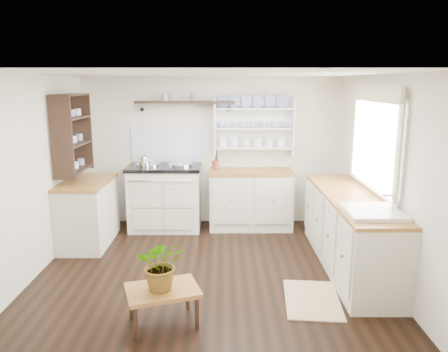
% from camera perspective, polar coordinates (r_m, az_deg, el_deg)
% --- Properties ---
extents(floor, '(4.00, 3.80, 0.01)m').
position_cam_1_polar(floor, '(5.38, -2.03, -12.10)').
color(floor, black).
rests_on(floor, ground).
extents(wall_back, '(4.00, 0.02, 2.30)m').
position_cam_1_polar(wall_back, '(6.89, -1.58, 3.27)').
color(wall_back, beige).
rests_on(wall_back, ground).
extents(wall_right, '(0.02, 3.80, 2.30)m').
position_cam_1_polar(wall_right, '(5.34, 19.86, -0.03)').
color(wall_right, beige).
rests_on(wall_right, ground).
extents(wall_left, '(0.02, 3.80, 2.30)m').
position_cam_1_polar(wall_left, '(5.47, -23.55, -0.04)').
color(wall_left, beige).
rests_on(wall_left, ground).
extents(ceiling, '(4.00, 3.80, 0.01)m').
position_cam_1_polar(ceiling, '(4.91, -2.23, 13.19)').
color(ceiling, white).
rests_on(ceiling, wall_back).
extents(window, '(0.08, 1.55, 1.22)m').
position_cam_1_polar(window, '(5.40, 19.12, 4.61)').
color(window, white).
rests_on(window, wall_right).
extents(aga_cooker, '(1.10, 0.76, 1.01)m').
position_cam_1_polar(aga_cooker, '(6.76, -7.67, -2.66)').
color(aga_cooker, beige).
rests_on(aga_cooker, floor).
extents(back_cabinets, '(1.27, 0.63, 0.90)m').
position_cam_1_polar(back_cabinets, '(6.75, 3.49, -2.92)').
color(back_cabinets, beige).
rests_on(back_cabinets, floor).
extents(right_cabinets, '(0.62, 2.43, 0.90)m').
position_cam_1_polar(right_cabinets, '(5.52, 16.04, -6.84)').
color(right_cabinets, beige).
rests_on(right_cabinets, floor).
extents(belfast_sink, '(0.55, 0.60, 0.45)m').
position_cam_1_polar(belfast_sink, '(4.73, 18.77, -5.82)').
color(belfast_sink, white).
rests_on(belfast_sink, right_cabinets).
extents(left_cabinets, '(0.62, 1.13, 0.90)m').
position_cam_1_polar(left_cabinets, '(6.35, -17.36, -4.44)').
color(left_cabinets, beige).
rests_on(left_cabinets, floor).
extents(plate_rack, '(1.20, 0.22, 0.90)m').
position_cam_1_polar(plate_rack, '(6.82, 3.90, 6.58)').
color(plate_rack, white).
rests_on(plate_rack, wall_back).
extents(high_shelf, '(1.50, 0.29, 0.16)m').
position_cam_1_polar(high_shelf, '(6.72, -5.10, 9.50)').
color(high_shelf, black).
rests_on(high_shelf, wall_back).
extents(left_shelving, '(0.28, 0.80, 1.05)m').
position_cam_1_polar(left_shelving, '(6.18, -19.23, 5.33)').
color(left_shelving, black).
rests_on(left_shelving, wall_left).
extents(kettle, '(0.18, 0.18, 0.23)m').
position_cam_1_polar(kettle, '(6.57, -10.36, 1.69)').
color(kettle, silver).
rests_on(kettle, aga_cooker).
extents(utensil_crock, '(0.10, 0.10, 0.12)m').
position_cam_1_polar(utensil_crock, '(6.70, -1.10, 1.46)').
color(utensil_crock, brown).
rests_on(utensil_crock, back_cabinets).
extents(center_table, '(0.77, 0.65, 0.35)m').
position_cam_1_polar(center_table, '(4.19, -8.02, -14.89)').
color(center_table, brown).
rests_on(center_table, floor).
extents(potted_plant, '(0.48, 0.43, 0.49)m').
position_cam_1_polar(potted_plant, '(4.07, -8.14, -11.27)').
color(potted_plant, '#3F7233').
rests_on(potted_plant, center_table).
extents(floor_rug, '(0.62, 0.89, 0.02)m').
position_cam_1_polar(floor_rug, '(4.78, 11.43, -15.53)').
color(floor_rug, '#988158').
rests_on(floor_rug, floor).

